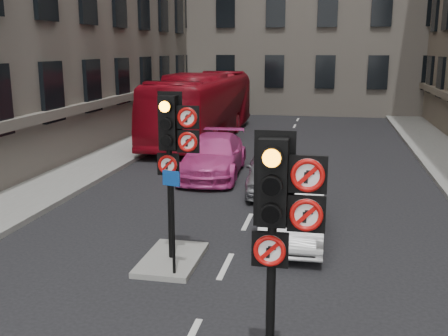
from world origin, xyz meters
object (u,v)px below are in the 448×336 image
at_px(signal_far, 173,140).
at_px(signal_near, 279,211).
at_px(car_white, 294,211).
at_px(car_silver, 272,170).
at_px(motorcyclist, 265,204).
at_px(info_sign, 173,208).
at_px(car_pink, 214,156).
at_px(bus_red, 203,107).
at_px(motorcycle, 318,192).

bearing_deg(signal_far, signal_near, -56.98).
bearing_deg(car_white, car_silver, 101.77).
xyz_separation_m(motorcyclist, info_sign, (-1.48, -2.79, 0.65)).
xyz_separation_m(car_white, motorcyclist, (-0.71, -0.12, 0.18)).
bearing_deg(car_pink, signal_far, -86.70).
height_order(signal_near, signal_far, signal_far).
xyz_separation_m(signal_near, bus_red, (-5.78, 19.49, -0.91)).
relative_size(car_white, motorcycle, 2.68).
bearing_deg(car_white, signal_far, -140.60).
relative_size(car_pink, motorcycle, 3.33).
bearing_deg(car_pink, car_white, -63.95).
bearing_deg(motorcyclist, bus_red, -54.30).
distance_m(car_white, info_sign, 3.74).
bearing_deg(bus_red, info_sign, -77.40).
bearing_deg(motorcyclist, signal_near, 114.44).
distance_m(bus_red, motorcycle, 12.39).
bearing_deg(car_pink, car_silver, -39.27).
bearing_deg(signal_near, info_sign, 126.81).
height_order(signal_near, car_silver, signal_near).
bearing_deg(signal_near, car_pink, 106.39).
relative_size(signal_near, car_white, 0.88).
distance_m(car_pink, info_sign, 8.95).
distance_m(car_silver, car_pink, 2.88).
bearing_deg(car_pink, motorcyclist, -69.82).
bearing_deg(car_silver, motorcyclist, -91.67).
height_order(car_pink, motorcycle, car_pink).
distance_m(car_white, car_pink, 6.81).
xyz_separation_m(signal_near, signal_far, (-2.60, 4.00, 0.12)).
distance_m(car_white, bus_red, 14.54).
bearing_deg(car_silver, signal_near, -89.02).
distance_m(signal_far, info_sign, 1.47).
bearing_deg(info_sign, car_silver, 94.09).
height_order(signal_near, motorcyclist, signal_near).
xyz_separation_m(car_silver, motorcycle, (1.52, -1.58, -0.24)).
xyz_separation_m(car_pink, motorcycle, (3.85, -3.26, -0.28)).
relative_size(signal_near, car_pink, 0.71).
relative_size(bus_red, motorcycle, 7.98).
relative_size(car_white, motorcyclist, 2.38).
bearing_deg(motorcycle, signal_far, -131.10).
relative_size(signal_near, car_silver, 0.88).
bearing_deg(motorcyclist, info_sign, 77.82).
xyz_separation_m(signal_near, motorcycle, (0.31, 8.77, -2.13)).
height_order(car_pink, bus_red, bus_red).
height_order(car_white, motorcycle, car_white).
xyz_separation_m(car_silver, motorcyclist, (0.31, -4.37, 0.16)).
xyz_separation_m(car_silver, bus_red, (-4.57, 9.14, 0.99)).
height_order(signal_near, car_white, signal_near).
bearing_deg(signal_near, car_white, 91.82).
height_order(signal_far, motorcycle, signal_far).
relative_size(car_silver, info_sign, 1.90).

